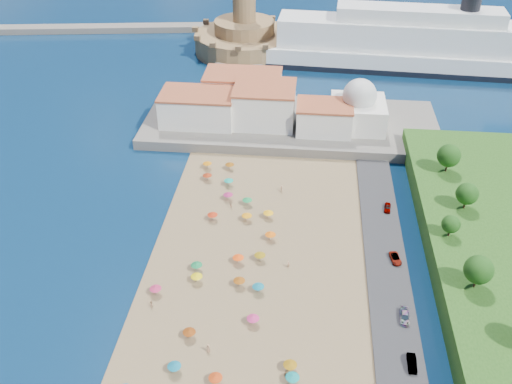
# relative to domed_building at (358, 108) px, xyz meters

# --- Properties ---
(ground) EXTENTS (700.00, 700.00, 0.00)m
(ground) POSITION_rel_domed_building_xyz_m (-30.00, -71.00, -8.97)
(ground) COLOR #071938
(ground) RESTS_ON ground
(terrace) EXTENTS (90.00, 36.00, 3.00)m
(terrace) POSITION_rel_domed_building_xyz_m (-20.00, 2.00, -7.47)
(terrace) COLOR #59544C
(terrace) RESTS_ON ground
(jetty) EXTENTS (18.00, 70.00, 2.40)m
(jetty) POSITION_rel_domed_building_xyz_m (-42.00, 37.00, -7.77)
(jetty) COLOR #59544C
(jetty) RESTS_ON ground
(breakwater) EXTENTS (199.03, 34.77, 2.60)m
(breakwater) POSITION_rel_domed_building_xyz_m (-140.00, 82.00, -7.67)
(breakwater) COLOR #59544C
(breakwater) RESTS_ON ground
(waterfront_buildings) EXTENTS (57.00, 29.00, 11.00)m
(waterfront_buildings) POSITION_rel_domed_building_xyz_m (-33.05, 2.64, -1.10)
(waterfront_buildings) COLOR silver
(waterfront_buildings) RESTS_ON terrace
(domed_building) EXTENTS (16.00, 16.00, 15.00)m
(domed_building) POSITION_rel_domed_building_xyz_m (0.00, 0.00, 0.00)
(domed_building) COLOR silver
(domed_building) RESTS_ON terrace
(fortress) EXTENTS (40.00, 40.00, 32.40)m
(fortress) POSITION_rel_domed_building_xyz_m (-42.00, 67.00, -2.29)
(fortress) COLOR olive
(fortress) RESTS_ON ground
(cruise_ship) EXTENTS (130.20, 26.49, 28.23)m
(cruise_ship) POSITION_rel_domed_building_xyz_m (23.79, 56.27, -0.62)
(cruise_ship) COLOR black
(cruise_ship) RESTS_ON ground
(beach_parasols) EXTENTS (32.09, 112.42, 2.20)m
(beach_parasols) POSITION_rel_domed_building_xyz_m (-30.61, -81.54, -6.83)
(beach_parasols) COLOR gray
(beach_parasols) RESTS_ON beach
(beachgoers) EXTENTS (33.27, 96.29, 1.86)m
(beachgoers) POSITION_rel_domed_building_xyz_m (-30.54, -79.76, -7.87)
(beachgoers) COLOR tan
(beachgoers) RESTS_ON beach
(parked_cars) EXTENTS (2.74, 80.94, 1.42)m
(parked_cars) POSITION_rel_domed_building_xyz_m (6.00, -76.71, -7.61)
(parked_cars) COLOR gray
(parked_cars) RESTS_ON promenade
(hillside_trees) EXTENTS (13.16, 106.77, 7.74)m
(hillside_trees) POSITION_rel_domed_building_xyz_m (20.25, -76.88, 1.21)
(hillside_trees) COLOR #382314
(hillside_trees) RESTS_ON hillside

